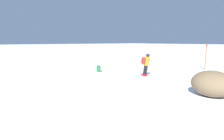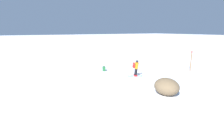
{
  "view_description": "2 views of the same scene",
  "coord_description": "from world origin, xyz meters",
  "px_view_note": "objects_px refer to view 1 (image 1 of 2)",
  "views": [
    {
      "loc": [
        -7.91,
        9.41,
        2.43
      ],
      "look_at": [
        -0.84,
        3.75,
        0.94
      ],
      "focal_mm": 28.0,
      "sensor_mm": 36.0,
      "label": 1
    },
    {
      "loc": [
        -12.62,
        10.17,
        4.33
      ],
      "look_at": [
        1.16,
        2.02,
        0.63
      ],
      "focal_mm": 28.0,
      "sensor_mm": 36.0,
      "label": 2
    }
  ],
  "objects_px": {
    "exposed_boulder_0": "(212,84)",
    "trail_marker": "(206,56)",
    "skier": "(146,64)",
    "spare_backpack": "(99,69)"
  },
  "relations": [
    {
      "from": "exposed_boulder_0",
      "to": "trail_marker",
      "type": "relative_size",
      "value": 0.8
    },
    {
      "from": "trail_marker",
      "to": "exposed_boulder_0",
      "type": "bearing_deg",
      "value": 115.39
    },
    {
      "from": "skier",
      "to": "trail_marker",
      "type": "height_order",
      "value": "trail_marker"
    },
    {
      "from": "skier",
      "to": "spare_backpack",
      "type": "height_order",
      "value": "skier"
    },
    {
      "from": "spare_backpack",
      "to": "trail_marker",
      "type": "relative_size",
      "value": 0.22
    },
    {
      "from": "spare_backpack",
      "to": "trail_marker",
      "type": "height_order",
      "value": "trail_marker"
    },
    {
      "from": "spare_backpack",
      "to": "skier",
      "type": "bearing_deg",
      "value": -151.47
    },
    {
      "from": "spare_backpack",
      "to": "exposed_boulder_0",
      "type": "height_order",
      "value": "exposed_boulder_0"
    },
    {
      "from": "spare_backpack",
      "to": "exposed_boulder_0",
      "type": "xyz_separation_m",
      "value": [
        -8.38,
        -0.35,
        0.34
      ]
    },
    {
      "from": "spare_backpack",
      "to": "exposed_boulder_0",
      "type": "distance_m",
      "value": 8.4
    }
  ]
}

